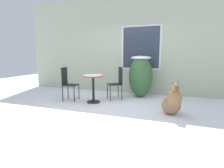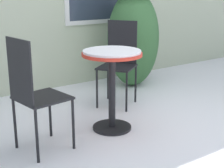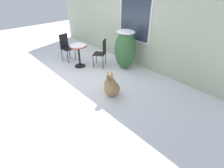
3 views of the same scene
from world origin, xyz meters
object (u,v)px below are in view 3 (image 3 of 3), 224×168
object	(u,v)px
patio_chair_far_side	(66,46)
patio_table	(79,51)
dog	(111,87)
patio_chair_near_table	(101,52)

from	to	relation	value
patio_chair_far_side	patio_table	bearing A→B (deg)	-96.04
patio_chair_far_side	dog	size ratio (longest dim) A/B	1.30
patio_table	patio_chair_near_table	xyz separation A→B (m)	(0.52, 0.59, -0.05)
patio_table	dog	world-z (taller)	patio_table
patio_table	dog	xyz separation A→B (m)	(2.14, -0.39, -0.30)
patio_chair_near_table	patio_chair_far_side	bearing A→B (deg)	-99.57
patio_chair_near_table	dog	bearing A→B (deg)	23.94
patio_chair_near_table	patio_chair_far_side	world-z (taller)	same
patio_chair_near_table	dog	distance (m)	1.92
patio_chair_far_side	patio_chair_near_table	bearing A→B (deg)	-73.02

